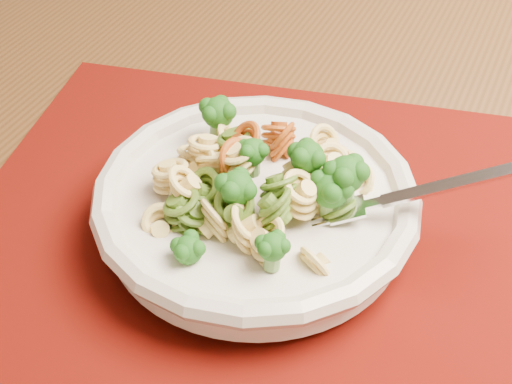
% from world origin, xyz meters
% --- Properties ---
extents(dining_table, '(1.60, 1.07, 0.69)m').
position_xyz_m(dining_table, '(-0.39, -0.43, 0.61)').
color(dining_table, '#523217').
rests_on(dining_table, ground).
extents(placemat, '(0.55, 0.46, 0.00)m').
position_xyz_m(placemat, '(-0.43, -0.56, 0.70)').
color(placemat, '#520503').
rests_on(placemat, dining_table).
extents(pasta_bowl, '(0.25, 0.25, 0.05)m').
position_xyz_m(pasta_bowl, '(-0.45, -0.57, 0.73)').
color(pasta_bowl, beige).
rests_on(pasta_bowl, placemat).
extents(pasta_broccoli_heap, '(0.21, 0.21, 0.06)m').
position_xyz_m(pasta_broccoli_heap, '(-0.45, -0.57, 0.74)').
color(pasta_broccoli_heap, '#F0CB76').
rests_on(pasta_broccoli_heap, pasta_bowl).
extents(fork, '(0.18, 0.09, 0.08)m').
position_xyz_m(fork, '(-0.38, -0.57, 0.74)').
color(fork, silver).
rests_on(fork, pasta_bowl).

